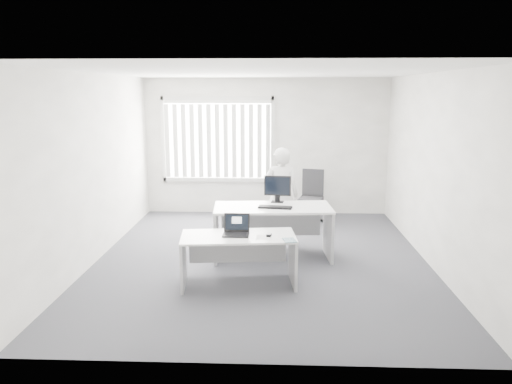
{
  "coord_description": "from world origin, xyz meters",
  "views": [
    {
      "loc": [
        0.22,
        -7.29,
        2.53
      ],
      "look_at": [
        -0.09,
        0.15,
        1.02
      ],
      "focal_mm": 35.0,
      "sensor_mm": 36.0,
      "label": 1
    }
  ],
  "objects_px": {
    "desk_near": "(238,249)",
    "person": "(281,194)",
    "monitor": "(277,189)",
    "office_chair": "(311,205)",
    "laptop": "(236,226)",
    "desk_far": "(273,221)"
  },
  "relations": [
    {
      "from": "person",
      "to": "office_chair",
      "type": "bearing_deg",
      "value": -108.71
    },
    {
      "from": "person",
      "to": "monitor",
      "type": "height_order",
      "value": "person"
    },
    {
      "from": "monitor",
      "to": "person",
      "type": "bearing_deg",
      "value": 91.96
    },
    {
      "from": "desk_far",
      "to": "office_chair",
      "type": "xyz_separation_m",
      "value": [
        0.74,
        2.25,
        -0.27
      ]
    },
    {
      "from": "person",
      "to": "monitor",
      "type": "relative_size",
      "value": 3.81
    },
    {
      "from": "desk_near",
      "to": "person",
      "type": "bearing_deg",
      "value": 68.29
    },
    {
      "from": "office_chair",
      "to": "laptop",
      "type": "relative_size",
      "value": 2.99
    },
    {
      "from": "desk_near",
      "to": "desk_far",
      "type": "bearing_deg",
      "value": 62.58
    },
    {
      "from": "desk_near",
      "to": "person",
      "type": "relative_size",
      "value": 0.96
    },
    {
      "from": "desk_near",
      "to": "office_chair",
      "type": "relative_size",
      "value": 1.53
    },
    {
      "from": "desk_near",
      "to": "laptop",
      "type": "relative_size",
      "value": 4.57
    },
    {
      "from": "desk_near",
      "to": "laptop",
      "type": "xyz_separation_m",
      "value": [
        -0.03,
        -0.0,
        0.32
      ]
    },
    {
      "from": "person",
      "to": "laptop",
      "type": "xyz_separation_m",
      "value": [
        -0.61,
        -2.07,
        0.01
      ]
    },
    {
      "from": "office_chair",
      "to": "person",
      "type": "distance_m",
      "value": 1.53
    },
    {
      "from": "desk_far",
      "to": "office_chair",
      "type": "height_order",
      "value": "office_chair"
    },
    {
      "from": "desk_near",
      "to": "desk_far",
      "type": "distance_m",
      "value": 1.21
    },
    {
      "from": "person",
      "to": "monitor",
      "type": "xyz_separation_m",
      "value": [
        -0.07,
        -0.63,
        0.22
      ]
    },
    {
      "from": "desk_near",
      "to": "office_chair",
      "type": "height_order",
      "value": "office_chair"
    },
    {
      "from": "office_chair",
      "to": "monitor",
      "type": "xyz_separation_m",
      "value": [
        -0.67,
        -1.94,
        0.71
      ]
    },
    {
      "from": "office_chair",
      "to": "laptop",
      "type": "distance_m",
      "value": 3.62
    },
    {
      "from": "person",
      "to": "monitor",
      "type": "bearing_deg",
      "value": 90.16
    },
    {
      "from": "desk_far",
      "to": "monitor",
      "type": "xyz_separation_m",
      "value": [
        0.07,
        0.3,
        0.44
      ]
    }
  ]
}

